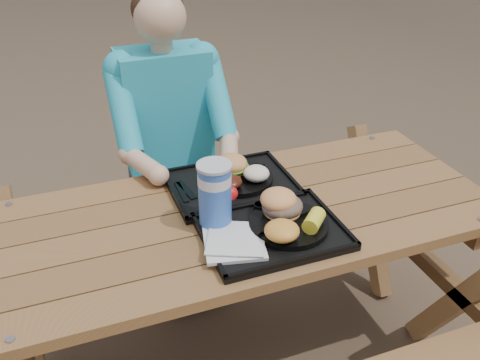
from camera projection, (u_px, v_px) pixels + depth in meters
name	position (u px, v px, depth m)	size (l,w,h in m)	color
picnic_table	(240.00, 294.00, 2.04)	(1.80, 1.49, 0.75)	#999999
tray_near	(272.00, 232.00, 1.73)	(0.45, 0.35, 0.02)	black
tray_far	(232.00, 185.00, 1.99)	(0.45, 0.35, 0.02)	black
plate_near	(288.00, 225.00, 1.74)	(0.26, 0.26, 0.02)	black
plate_far	(238.00, 178.00, 2.00)	(0.26, 0.26, 0.02)	black
napkin_stack	(234.00, 242.00, 1.65)	(0.18, 0.18, 0.02)	silver
soda_cup	(215.00, 197.00, 1.70)	(0.11, 0.11, 0.21)	#184BB6
condiment_bbq	(260.00, 207.00, 1.82)	(0.04, 0.04, 0.03)	#331305
condiment_mustard	(275.00, 204.00, 1.84)	(0.04, 0.04, 0.03)	yellow
sandwich	(283.00, 196.00, 1.74)	(0.13, 0.13, 0.13)	#F59D56
mac_cheese	(282.00, 231.00, 1.64)	(0.11, 0.11, 0.06)	gold
corn_cob	(314.00, 220.00, 1.69)	(0.09, 0.09, 0.05)	#FFF335
cutlery_far	(186.00, 190.00, 1.94)	(0.02, 0.14, 0.01)	black
burger	(231.00, 160.00, 1.99)	(0.12, 0.12, 0.11)	#E59451
baked_beans	(230.00, 182.00, 1.91)	(0.09, 0.09, 0.04)	#45180D
potato_salad	(256.00, 173.00, 1.95)	(0.10, 0.10, 0.05)	white
diner	(170.00, 156.00, 2.44)	(0.48, 0.84, 1.28)	#169F8A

